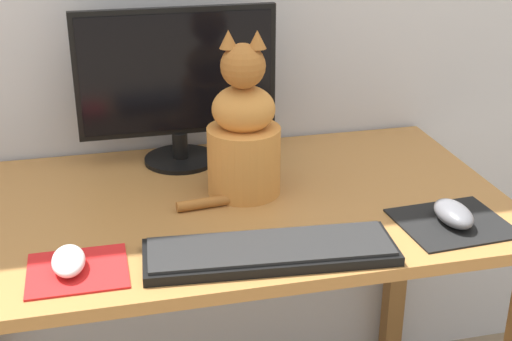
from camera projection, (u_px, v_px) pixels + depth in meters
desk at (219, 248)px, 1.52m from camera, size 1.21×0.67×0.74m
monitor at (177, 82)px, 1.61m from camera, size 0.45×0.17×0.36m
keyboard at (270, 251)px, 1.27m from camera, size 0.46×0.17×0.02m
mousepad_left at (78, 271)px, 1.23m from camera, size 0.17×0.15×0.00m
mousepad_right at (452, 223)px, 1.39m from camera, size 0.22×0.20×0.00m
computer_mouse_left at (68, 261)px, 1.22m from camera, size 0.06×0.10×0.03m
computer_mouse_right at (453, 214)px, 1.38m from camera, size 0.06×0.11×0.04m
cat at (243, 135)px, 1.47m from camera, size 0.25×0.19×0.35m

